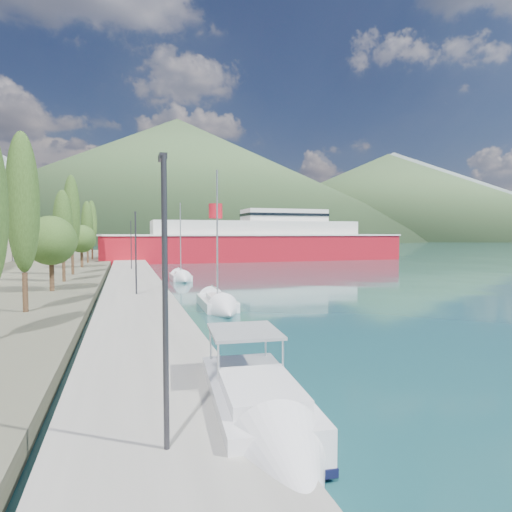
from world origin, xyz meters
name	(u,v)px	position (x,y,z in m)	size (l,w,h in m)	color
ground	(157,250)	(0.00, 120.00, 0.00)	(1400.00, 1400.00, 0.00)	#184448
quay	(133,283)	(-9.00, 26.00, 0.40)	(5.00, 88.00, 0.80)	gray
hills_far	(226,186)	(138.59, 618.73, 77.39)	(1480.00, 900.00, 180.00)	slate
hills_near	(244,187)	(98.04, 372.50, 49.18)	(1010.00, 520.00, 115.00)	#395330
tree_row	(70,228)	(-15.32, 31.55, 5.83)	(3.90, 62.74, 11.03)	#47301E
lamp_posts	(136,249)	(-9.00, 14.64, 4.08)	(0.15, 47.72, 6.06)	#2D2D33
motor_cruiser	(267,433)	(-6.59, -8.30, 0.49)	(3.05, 8.26, 2.98)	black
sailboat_near	(221,307)	(-3.62, 10.16, 0.29)	(2.38, 7.37, 10.51)	silver
sailboat_mid	(182,279)	(-3.74, 29.59, 0.28)	(2.07, 6.49, 9.53)	silver
ferry	(257,242)	(15.11, 62.62, 3.51)	(58.00, 12.31, 11.52)	#AD111E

